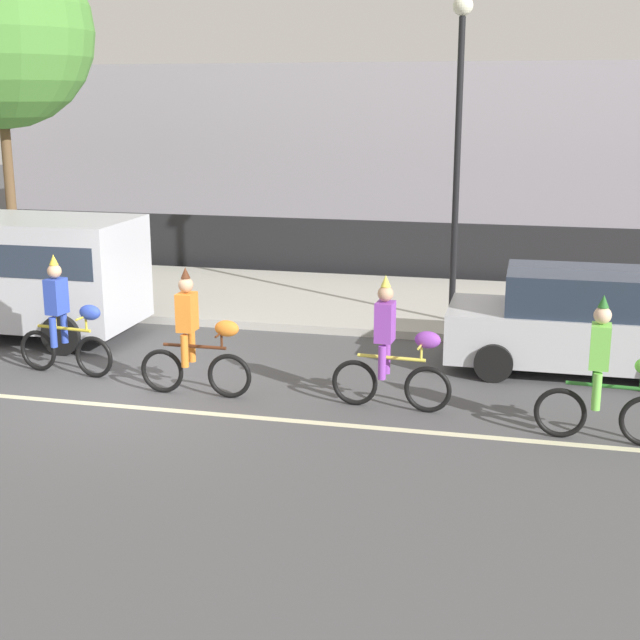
% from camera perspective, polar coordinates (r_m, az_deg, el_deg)
% --- Properties ---
extents(ground_plane, '(80.00, 80.00, 0.00)m').
position_cam_1_polar(ground_plane, '(13.54, -12.20, -4.68)').
color(ground_plane, '#4C4C4F').
extents(road_centre_line, '(36.00, 0.14, 0.01)m').
position_cam_1_polar(road_centre_line, '(13.12, -13.14, -5.34)').
color(road_centre_line, beige).
rests_on(road_centre_line, ground).
extents(sidewalk_curb, '(60.00, 5.00, 0.15)m').
position_cam_1_polar(sidewalk_curb, '(19.36, -3.98, 1.52)').
color(sidewalk_curb, '#ADAAA3').
rests_on(sidewalk_curb, ground).
extents(fence_line, '(40.00, 0.08, 1.40)m').
position_cam_1_polar(fence_line, '(21.97, -1.75, 4.73)').
color(fence_line, black).
rests_on(fence_line, ground).
extents(building_backdrop, '(28.00, 8.00, 5.22)m').
position_cam_1_polar(building_backdrop, '(29.65, 9.13, 10.72)').
color(building_backdrop, '#99939E').
rests_on(building_backdrop, ground).
extents(parade_cyclist_cobalt, '(1.72, 0.51, 1.92)m').
position_cam_1_polar(parade_cyclist_cobalt, '(14.52, -16.05, -0.17)').
color(parade_cyclist_cobalt, black).
rests_on(parade_cyclist_cobalt, ground).
extents(parade_cyclist_orange, '(1.72, 0.50, 1.92)m').
position_cam_1_polar(parade_cyclist_orange, '(13.09, -7.99, -1.30)').
color(parade_cyclist_orange, black).
rests_on(parade_cyclist_orange, ground).
extents(parade_cyclist_purple, '(1.72, 0.50, 1.92)m').
position_cam_1_polar(parade_cyclist_purple, '(12.44, 4.66, -2.02)').
color(parade_cyclist_purple, black).
rests_on(parade_cyclist_purple, ground).
extents(parade_cyclist_lime, '(1.72, 0.50, 1.92)m').
position_cam_1_polar(parade_cyclist_lime, '(11.77, 17.90, -3.62)').
color(parade_cyclist_lime, black).
rests_on(parade_cyclist_lime, ground).
extents(parked_van_silver, '(5.00, 2.22, 2.18)m').
position_cam_1_polar(parked_van_silver, '(17.25, -19.48, 3.27)').
color(parked_van_silver, silver).
rests_on(parked_van_silver, ground).
extents(parked_car_silver, '(4.10, 1.92, 1.64)m').
position_cam_1_polar(parked_car_silver, '(14.72, 16.13, -0.24)').
color(parked_car_silver, '#B7BABF').
rests_on(parked_car_silver, ground).
extents(street_lamp_post, '(0.36, 0.36, 5.86)m').
position_cam_1_polar(street_lamp_post, '(16.62, 8.88, 12.92)').
color(street_lamp_post, black).
rests_on(street_lamp_post, sidewalk_curb).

